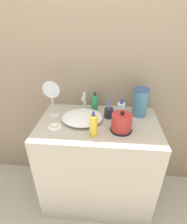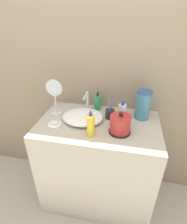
{
  "view_description": "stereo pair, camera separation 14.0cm",
  "coord_description": "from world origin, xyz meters",
  "px_view_note": "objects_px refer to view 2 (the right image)",
  "views": [
    {
      "loc": [
        0.07,
        -0.91,
        1.71
      ],
      "look_at": [
        -0.04,
        0.31,
        1.01
      ],
      "focal_mm": 28.0,
      "sensor_mm": 36.0,
      "label": 1
    },
    {
      "loc": [
        0.2,
        -0.89,
        1.71
      ],
      "look_at": [
        -0.04,
        0.31,
        1.01
      ],
      "focal_mm": 28.0,
      "sensor_mm": 36.0,
      "label": 2
    }
  ],
  "objects_px": {
    "faucet": "(88,101)",
    "toothbrush_cup": "(110,114)",
    "mouthwash_bottle": "(122,112)",
    "vanity_mirror": "(55,95)",
    "lotion_bottle": "(98,103)",
    "water_pitcher": "(143,105)",
    "shampoo_bottle": "(91,125)",
    "electric_kettle": "(120,125)"
  },
  "relations": [
    {
      "from": "faucet",
      "to": "electric_kettle",
      "type": "relative_size",
      "value": 1.05
    },
    {
      "from": "vanity_mirror",
      "to": "faucet",
      "type": "bearing_deg",
      "value": 20.28
    },
    {
      "from": "electric_kettle",
      "to": "water_pitcher",
      "type": "distance_m",
      "value": 0.31
    },
    {
      "from": "faucet",
      "to": "lotion_bottle",
      "type": "height_order",
      "value": "faucet"
    },
    {
      "from": "lotion_bottle",
      "to": "mouthwash_bottle",
      "type": "relative_size",
      "value": 0.94
    },
    {
      "from": "toothbrush_cup",
      "to": "vanity_mirror",
      "type": "relative_size",
      "value": 0.68
    },
    {
      "from": "electric_kettle",
      "to": "water_pitcher",
      "type": "xyz_separation_m",
      "value": [
        0.17,
        0.25,
        0.06
      ]
    },
    {
      "from": "faucet",
      "to": "toothbrush_cup",
      "type": "height_order",
      "value": "toothbrush_cup"
    },
    {
      "from": "shampoo_bottle",
      "to": "mouthwash_bottle",
      "type": "distance_m",
      "value": 0.34
    },
    {
      "from": "water_pitcher",
      "to": "faucet",
      "type": "bearing_deg",
      "value": 177.31
    },
    {
      "from": "vanity_mirror",
      "to": "lotion_bottle",
      "type": "bearing_deg",
      "value": 22.83
    },
    {
      "from": "electric_kettle",
      "to": "mouthwash_bottle",
      "type": "bearing_deg",
      "value": 89.33
    },
    {
      "from": "toothbrush_cup",
      "to": "faucet",
      "type": "bearing_deg",
      "value": 158.77
    },
    {
      "from": "faucet",
      "to": "mouthwash_bottle",
      "type": "bearing_deg",
      "value": -16.44
    },
    {
      "from": "shampoo_bottle",
      "to": "water_pitcher",
      "type": "height_order",
      "value": "water_pitcher"
    },
    {
      "from": "lotion_bottle",
      "to": "water_pitcher",
      "type": "height_order",
      "value": "water_pitcher"
    },
    {
      "from": "water_pitcher",
      "to": "lotion_bottle",
      "type": "bearing_deg",
      "value": 169.75
    },
    {
      "from": "faucet",
      "to": "toothbrush_cup",
      "type": "xyz_separation_m",
      "value": [
        0.22,
        -0.08,
        -0.06
      ]
    },
    {
      "from": "lotion_bottle",
      "to": "shampoo_bottle",
      "type": "xyz_separation_m",
      "value": [
        0.02,
        -0.41,
        0.02
      ]
    },
    {
      "from": "faucet",
      "to": "toothbrush_cup",
      "type": "distance_m",
      "value": 0.24
    },
    {
      "from": "mouthwash_bottle",
      "to": "shampoo_bottle",
      "type": "bearing_deg",
      "value": -128.42
    },
    {
      "from": "electric_kettle",
      "to": "lotion_bottle",
      "type": "height_order",
      "value": "lotion_bottle"
    },
    {
      "from": "electric_kettle",
      "to": "water_pitcher",
      "type": "relative_size",
      "value": 0.7
    },
    {
      "from": "faucet",
      "to": "lotion_bottle",
      "type": "xyz_separation_m",
      "value": [
        0.08,
        0.05,
        -0.03
      ]
    },
    {
      "from": "shampoo_bottle",
      "to": "vanity_mirror",
      "type": "relative_size",
      "value": 0.67
    },
    {
      "from": "electric_kettle",
      "to": "mouthwash_bottle",
      "type": "xyz_separation_m",
      "value": [
        0.0,
        0.18,
        0.01
      ]
    },
    {
      "from": "mouthwash_bottle",
      "to": "vanity_mirror",
      "type": "distance_m",
      "value": 0.59
    },
    {
      "from": "electric_kettle",
      "to": "lotion_bottle",
      "type": "relative_size",
      "value": 0.99
    },
    {
      "from": "toothbrush_cup",
      "to": "lotion_bottle",
      "type": "height_order",
      "value": "toothbrush_cup"
    },
    {
      "from": "vanity_mirror",
      "to": "electric_kettle",
      "type": "bearing_deg",
      "value": -16.84
    },
    {
      "from": "lotion_bottle",
      "to": "water_pitcher",
      "type": "relative_size",
      "value": 0.7
    },
    {
      "from": "electric_kettle",
      "to": "shampoo_bottle",
      "type": "height_order",
      "value": "shampoo_bottle"
    },
    {
      "from": "electric_kettle",
      "to": "lotion_bottle",
      "type": "distance_m",
      "value": 0.4
    },
    {
      "from": "faucet",
      "to": "water_pitcher",
      "type": "distance_m",
      "value": 0.48
    },
    {
      "from": "shampoo_bottle",
      "to": "water_pitcher",
      "type": "xyz_separation_m",
      "value": [
        0.38,
        0.33,
        0.04
      ]
    },
    {
      "from": "lotion_bottle",
      "to": "shampoo_bottle",
      "type": "bearing_deg",
      "value": -86.79
    },
    {
      "from": "lotion_bottle",
      "to": "mouthwash_bottle",
      "type": "xyz_separation_m",
      "value": [
        0.23,
        -0.14,
        0.0
      ]
    },
    {
      "from": "lotion_bottle",
      "to": "shampoo_bottle",
      "type": "distance_m",
      "value": 0.41
    },
    {
      "from": "water_pitcher",
      "to": "shampoo_bottle",
      "type": "bearing_deg",
      "value": -138.29
    },
    {
      "from": "faucet",
      "to": "toothbrush_cup",
      "type": "bearing_deg",
      "value": -21.23
    },
    {
      "from": "vanity_mirror",
      "to": "toothbrush_cup",
      "type": "bearing_deg",
      "value": 1.65
    },
    {
      "from": "toothbrush_cup",
      "to": "mouthwash_bottle",
      "type": "bearing_deg",
      "value": -5.25
    }
  ]
}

